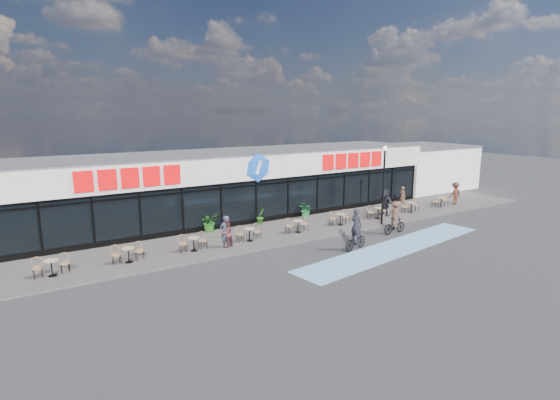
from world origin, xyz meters
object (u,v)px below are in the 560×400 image
patron_left (226,231)px  cyclist_a (356,235)px  cyclist_b (395,219)px  potted_plant_mid (260,216)px  pedestrian_b (403,196)px  pedestrian_c (455,193)px  bistro_set_0 (51,266)px  potted_plant_left (210,221)px  potted_plant_right (306,210)px  lamp_post (384,178)px  pedestrian_a (385,202)px  patron_right (226,233)px

patron_left → cyclist_a: size_ratio=0.77×
cyclist_b → cyclist_a: bearing=-164.8°
potted_plant_mid → cyclist_b: 8.49m
pedestrian_b → pedestrian_c: 4.33m
bistro_set_0 → patron_left: size_ratio=0.88×
potted_plant_left → potted_plant_right: size_ratio=1.17×
potted_plant_mid → pedestrian_c: 16.32m
lamp_post → pedestrian_b: size_ratio=3.32×
bistro_set_0 → cyclist_b: cyclist_b is taller
cyclist_a → cyclist_b: bearing=15.2°
pedestrian_a → cyclist_b: (-2.72, -3.50, -0.17)m
patron_right → cyclist_b: (9.97, -2.75, 0.00)m
bistro_set_0 → potted_plant_right: size_ratio=1.46×
patron_right → pedestrian_a: 12.71m
lamp_post → cyclist_b: lamp_post is taller
bistro_set_0 → patron_right: patron_right is taller
cyclist_b → potted_plant_right: bearing=111.6°
pedestrian_a → pedestrian_c: pedestrian_a is taller
potted_plant_right → potted_plant_mid: bearing=179.5°
potted_plant_right → cyclist_b: size_ratio=0.52×
pedestrian_a → cyclist_b: 4.44m
lamp_post → cyclist_a: lamp_post is taller
potted_plant_right → pedestrian_b: 8.56m
patron_right → pedestrian_b: patron_right is taller
pedestrian_a → pedestrian_b: 3.73m
patron_right → pedestrian_b: (16.10, 2.23, -0.03)m
potted_plant_mid → patron_left: (-3.99, -3.19, 0.35)m
patron_left → patron_right: patron_left is taller
potted_plant_right → patron_right: 8.26m
bistro_set_0 → patron_right: size_ratio=0.97×
cyclist_b → patron_left: bearing=164.3°
bistro_set_0 → potted_plant_left: 9.44m
bistro_set_0 → cyclist_a: size_ratio=0.67×
bistro_set_0 → cyclist_b: size_ratio=0.76×
lamp_post → potted_plant_mid: (-6.68, 4.23, -2.50)m
potted_plant_left → cyclist_a: bearing=-54.3°
pedestrian_a → pedestrian_c: size_ratio=1.09×
patron_left → pedestrian_c: 20.05m
potted_plant_left → pedestrian_a: (12.18, -2.71, 0.34)m
lamp_post → potted_plant_right: bearing=125.9°
patron_left → cyclist_b: 10.37m
potted_plant_right → cyclist_b: bearing=-68.4°
potted_plant_left → potted_plant_right: 7.10m
bistro_set_0 → pedestrian_c: bearing=-0.1°
cyclist_b → pedestrian_b: bearing=39.1°
patron_left → pedestrian_b: (16.12, 2.18, -0.11)m
potted_plant_right → pedestrian_a: bearing=-25.8°
potted_plant_left → cyclist_a: cyclist_a is taller
potted_plant_right → pedestrian_c: size_ratio=0.60×
potted_plant_mid → potted_plant_right: size_ratio=0.99×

